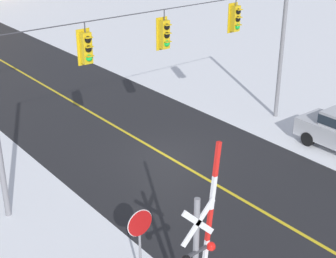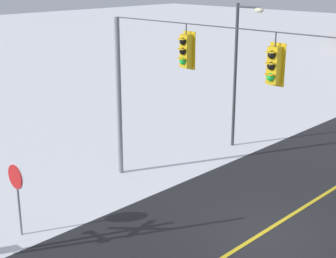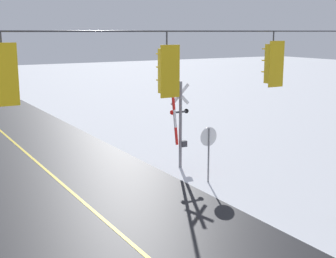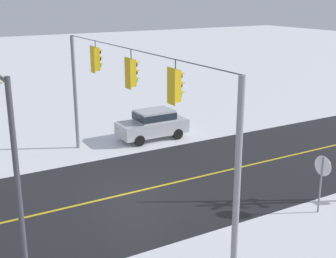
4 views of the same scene
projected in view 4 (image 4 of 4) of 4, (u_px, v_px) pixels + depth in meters
ground_plane at (133, 192)px, 19.87m from camera, size 160.00×160.00×0.00m
signal_span at (131, 97)px, 18.67m from camera, size 14.20×0.47×6.22m
stop_sign at (322, 172)px, 17.62m from camera, size 0.80×0.09×2.35m
parked_car_silver at (153, 123)px, 26.95m from camera, size 1.82×4.20×1.74m
streetlamp_near at (16, 178)px, 11.30m from camera, size 1.39×0.28×6.50m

